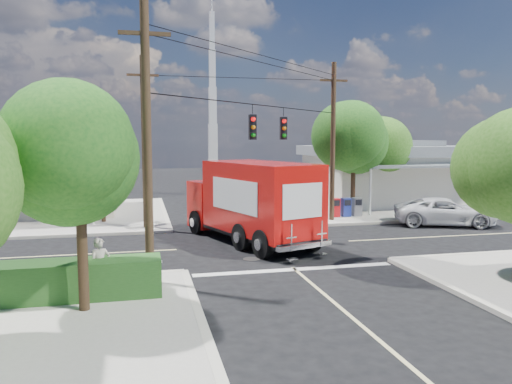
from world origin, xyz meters
name	(u,v)px	position (x,y,z in m)	size (l,w,h in m)	color
ground	(266,245)	(0.00, 0.00, 0.00)	(120.00, 120.00, 0.00)	black
sidewalk_ne	(377,205)	(10.88, 10.88, 0.07)	(14.12, 14.12, 0.14)	#A19B91
sidewalk_nw	(50,216)	(-10.88, 10.88, 0.07)	(14.12, 14.12, 0.14)	#A19B91
road_markings	(275,252)	(0.00, -1.47, 0.01)	(32.00, 32.00, 0.01)	beige
building_ne	(391,172)	(12.50, 11.97, 2.32)	(11.80, 10.20, 4.50)	silver
building_nw	(34,179)	(-12.00, 12.46, 2.22)	(10.80, 10.20, 4.30)	beige
radio_tower	(213,128)	(0.50, 20.00, 5.64)	(0.80, 0.80, 17.00)	silver
tree_sw_front	(79,155)	(-6.99, -7.54, 4.33)	(3.88, 3.78, 6.03)	#422D1C
tree_ne_front	(354,139)	(7.21, 6.76, 4.77)	(4.21, 4.14, 6.66)	#422D1C
tree_ne_back	(377,148)	(9.81, 8.96, 4.19)	(3.77, 3.66, 5.82)	#422D1C
palm_nw_front	(101,134)	(-7.50, 7.50, 5.04)	(3.01, 3.08, 5.59)	#422D1C
palm_nw_back	(67,140)	(-9.50, 9.00, 4.67)	(3.01, 3.08, 5.19)	#422D1C
utility_poles	(225,141)	(-1.58, 1.60, 4.67)	(12.00, 10.68, 9.00)	#473321
picket_fence	(63,274)	(-7.80, -5.60, 0.68)	(5.94, 0.06, 1.00)	silver
hedge_sw	(52,281)	(-8.00, -6.40, 0.69)	(6.20, 1.20, 1.10)	#214E1C
vending_boxes	(346,207)	(6.50, 6.20, 0.69)	(1.90, 0.50, 1.10)	red
delivery_truck	(251,202)	(-0.52, 0.77, 1.89)	(5.15, 8.95, 3.72)	black
parked_car	(445,212)	(10.92, 2.81, 0.75)	(2.49, 5.40, 1.50)	silver
pedestrian	(100,266)	(-6.66, -6.11, 0.98)	(0.62, 0.41, 1.69)	#BAACA0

